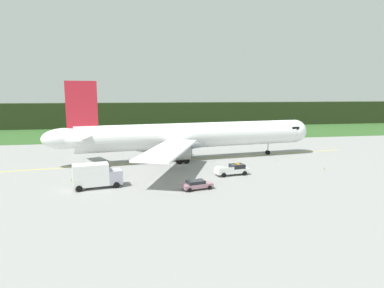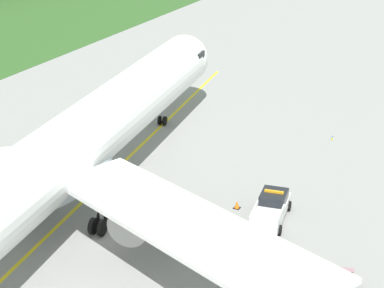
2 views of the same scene
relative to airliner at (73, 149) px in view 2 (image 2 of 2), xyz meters
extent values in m
plane|color=gray|center=(-2.49, -4.20, -4.86)|extent=(320.00, 320.00, 0.00)
cube|color=yellow|center=(0.80, 0.11, -4.86)|extent=(72.99, 10.49, 0.01)
cylinder|color=white|center=(0.80, 0.11, 0.14)|extent=(46.30, 11.41, 5.08)
ellipsoid|color=white|center=(24.60, 3.44, 0.14)|extent=(6.24, 5.81, 5.08)
ellipsoid|color=#B3BDC7|center=(-1.48, -0.21, -1.25)|extent=(12.99, 7.00, 2.80)
cube|color=black|center=(23.40, 3.27, 1.03)|extent=(2.45, 5.03, 0.70)
cube|color=white|center=(-5.61, -12.33, -0.49)|extent=(12.73, 21.46, 0.35)
cylinder|color=#A4A4A4|center=(-3.40, -7.63, -1.89)|extent=(4.53, 3.33, 2.77)
cylinder|color=black|center=(-1.28, -7.33, -1.89)|extent=(0.47, 2.54, 2.55)
cylinder|color=gray|center=(18.12, 2.53, -3.18)|extent=(0.20, 0.20, 2.47)
cylinder|color=black|center=(18.09, 2.79, -4.41)|extent=(0.92, 0.34, 0.90)
cylinder|color=black|center=(18.16, 2.28, -4.41)|extent=(0.92, 0.34, 0.90)
cylinder|color=gray|center=(-2.93, 2.93, -3.03)|extent=(0.28, 0.28, 2.47)
cylinder|color=black|center=(-2.19, 2.68, -4.26)|extent=(1.23, 0.46, 1.20)
cylinder|color=black|center=(-2.28, 3.37, -4.26)|extent=(1.23, 0.46, 1.20)
cylinder|color=black|center=(-3.57, 2.48, -4.26)|extent=(1.23, 0.46, 1.20)
cylinder|color=black|center=(-3.67, 3.18, -4.26)|extent=(1.23, 0.46, 1.20)
cylinder|color=gray|center=(-2.01, -3.62, -3.03)|extent=(0.28, 0.28, 2.47)
cylinder|color=black|center=(-1.37, -3.17, -4.26)|extent=(1.23, 0.46, 1.20)
cylinder|color=black|center=(-1.27, -3.87, -4.26)|extent=(1.23, 0.46, 1.20)
cylinder|color=black|center=(-2.76, -3.37, -4.26)|extent=(1.23, 0.46, 1.20)
cylinder|color=black|center=(-2.66, -4.06, -4.26)|extent=(1.23, 0.46, 1.20)
cube|color=silver|center=(4.67, -13.94, -4.13)|extent=(5.86, 2.89, 0.70)
cube|color=black|center=(5.67, -13.78, -3.43)|extent=(2.51, 2.20, 0.70)
cube|color=silver|center=(3.19, -13.19, -3.56)|extent=(2.67, 0.52, 0.45)
cube|color=silver|center=(3.49, -15.10, -3.56)|extent=(2.67, 0.52, 0.45)
cube|color=orange|center=(5.67, -13.78, -3.00)|extent=(0.42, 1.44, 0.16)
cylinder|color=black|center=(6.39, -12.61, -4.48)|extent=(0.79, 0.36, 0.76)
cylinder|color=black|center=(6.72, -14.66, -4.48)|extent=(0.79, 0.36, 0.76)
cylinder|color=black|center=(2.62, -13.21, -4.48)|extent=(0.79, 0.36, 0.76)
cylinder|color=black|center=(2.95, -15.26, -4.48)|extent=(0.79, 0.36, 0.76)
cube|color=black|center=(-2.80, -21.02, -3.79)|extent=(2.76, 2.14, 0.45)
cylinder|color=black|center=(-1.31, -19.70, -4.56)|extent=(0.63, 0.31, 0.60)
cylinder|color=black|center=(-0.88, -21.54, -4.56)|extent=(0.63, 0.31, 0.60)
cube|color=black|center=(5.29, -11.00, -4.85)|extent=(0.49, 0.49, 0.03)
cone|color=orange|center=(5.29, -11.00, -4.54)|extent=(0.38, 0.38, 0.59)
cylinder|color=yellow|center=(21.74, -13.75, -4.69)|extent=(0.10, 0.10, 0.34)
sphere|color=blue|center=(21.74, -13.75, -4.47)|extent=(0.12, 0.12, 0.12)
camera|label=1|loc=(-11.41, -65.51, 8.71)|focal=30.87mm
camera|label=2|loc=(-37.59, -28.59, 19.92)|focal=64.20mm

